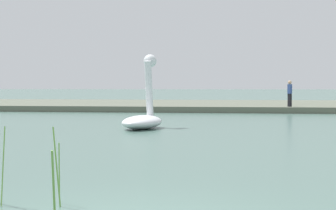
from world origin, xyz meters
The scene contains 3 objects.
shore_bank_far centered at (0.00, 41.35, 0.20)m, with size 125.47×19.83×0.40m, color #5B6051.
swan_boat centered at (-2.92, 16.80, 0.56)m, with size 1.79×3.21×3.14m.
person_on_path centered at (3.91, 32.63, 1.33)m, with size 0.31×0.31×1.73m.
Camera 1 is at (1.72, -7.80, 1.79)m, focal length 64.44 mm.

